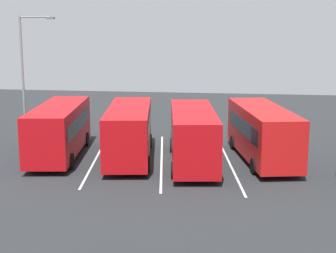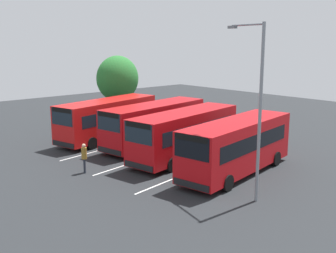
{
  "view_description": "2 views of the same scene",
  "coord_description": "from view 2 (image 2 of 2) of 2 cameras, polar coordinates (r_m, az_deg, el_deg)",
  "views": [
    {
      "loc": [
        -29.44,
        -4.72,
        7.73
      ],
      "look_at": [
        0.32,
        -0.35,
        1.97
      ],
      "focal_mm": 54.4,
      "sensor_mm": 36.0,
      "label": 1
    },
    {
      "loc": [
        18.55,
        21.06,
        7.76
      ],
      "look_at": [
        -0.84,
        -0.53,
        1.69
      ],
      "focal_mm": 44.05,
      "sensor_mm": 36.0,
      "label": 2
    }
  ],
  "objects": [
    {
      "name": "lane_stripe_inner_left",
      "position": [
        29.12,
        -0.53,
        -3.63
      ],
      "size": [
        12.95,
        2.1,
        0.01
      ],
      "primitive_type": "cube",
      "rotation": [
        0.0,
        0.0,
        0.15
      ],
      "color": "silver",
      "rests_on": "ground"
    },
    {
      "name": "street_lamp",
      "position": [
        20.02,
        12.21,
        3.44
      ],
      "size": [
        0.85,
        2.71,
        8.6
      ],
      "rotation": [
        0.0,
        0.0,
        -1.83
      ],
      "color": "gray",
      "rests_on": "ground"
    },
    {
      "name": "bus_center_right",
      "position": [
        27.39,
        2.35,
        -0.9
      ],
      "size": [
        9.43,
        3.86,
        3.17
      ],
      "rotation": [
        0.0,
        0.0,
        0.16
      ],
      "color": "#B70C11",
      "rests_on": "ground"
    },
    {
      "name": "pedestrian",
      "position": [
        24.98,
        -11.53,
        -3.98
      ],
      "size": [
        0.44,
        0.44,
        1.79
      ],
      "rotation": [
        0.0,
        0.0,
        2.57
      ],
      "color": "#232833",
      "rests_on": "ground"
    },
    {
      "name": "lane_stripe_inner_right",
      "position": [
        26.34,
        5.32,
        -5.36
      ],
      "size": [
        12.95,
        2.1,
        0.01
      ],
      "primitive_type": "cube",
      "rotation": [
        0.0,
        0.0,
        0.15
      ],
      "color": "silver",
      "rests_on": "ground"
    },
    {
      "name": "ground_plane",
      "position": [
        29.12,
        -0.53,
        -3.64
      ],
      "size": [
        65.85,
        65.85,
        0.0
      ],
      "primitive_type": "plane",
      "color": "#232628"
    },
    {
      "name": "bus_center_left",
      "position": [
        30.64,
        -1.91,
        0.47
      ],
      "size": [
        9.42,
        3.77,
        3.17
      ],
      "rotation": [
        0.0,
        0.0,
        0.15
      ],
      "color": "#B70C11",
      "rests_on": "ground"
    },
    {
      "name": "bus_far_left",
      "position": [
        32.93,
        -8.37,
        1.15
      ],
      "size": [
        9.46,
        4.33,
        3.17
      ],
      "rotation": [
        0.0,
        0.0,
        0.22
      ],
      "color": "red",
      "rests_on": "ground"
    },
    {
      "name": "bus_far_right",
      "position": [
        24.56,
        9.5,
        -2.55
      ],
      "size": [
        9.42,
        3.8,
        3.17
      ],
      "rotation": [
        0.0,
        0.0,
        0.15
      ],
      "color": "#B70C11",
      "rests_on": "ground"
    },
    {
      "name": "depot_tree",
      "position": [
        39.97,
        -6.99,
        6.58
      ],
      "size": [
        4.14,
        3.73,
        6.37
      ],
      "color": "#4C3823",
      "rests_on": "ground"
    },
    {
      "name": "lane_stripe_outer_left",
      "position": [
        32.16,
        -5.31,
        -2.19
      ],
      "size": [
        12.95,
        2.1,
        0.01
      ],
      "primitive_type": "cube",
      "rotation": [
        0.0,
        0.0,
        0.15
      ],
      "color": "silver",
      "rests_on": "ground"
    }
  ]
}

